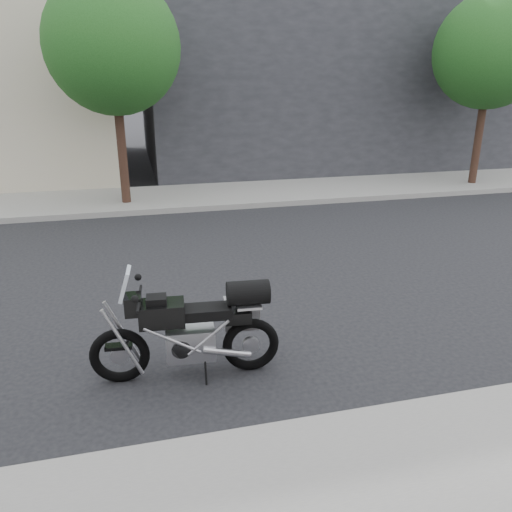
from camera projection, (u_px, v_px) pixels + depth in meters
The scene contains 6 objects.
ground at pixel (245, 281), 8.85m from camera, with size 120.00×120.00×0.00m, color black.
far_sidewalk at pixel (196, 197), 14.76m from camera, with size 44.00×3.00×0.15m, color gray.
far_building_dark at pixel (332, 75), 21.59m from camera, with size 16.00×11.00×7.00m.
street_tree_left at pixel (491, 51), 14.99m from camera, with size 3.40×3.40×5.70m.
street_tree_mid at pixel (113, 46), 12.47m from camera, with size 3.40×3.40×5.70m.
motorcycle at pixel (198, 328), 5.91m from camera, with size 2.25×0.73×1.42m.
Camera 1 is at (1.81, 7.98, 3.42)m, focal length 35.00 mm.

